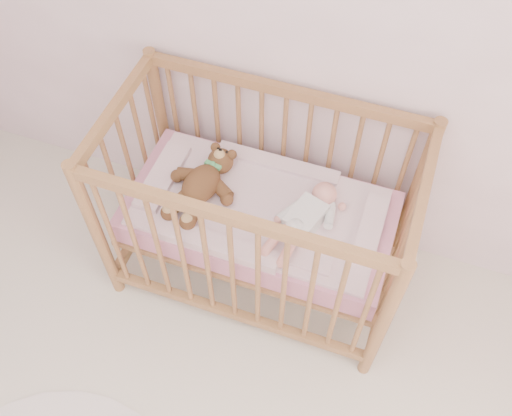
% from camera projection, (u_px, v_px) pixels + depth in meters
% --- Properties ---
extents(wall_back, '(4.00, 0.02, 2.70)m').
position_uv_depth(wall_back, '(326.00, 12.00, 2.13)').
color(wall_back, white).
rests_on(wall_back, floor).
extents(crib, '(1.36, 0.76, 1.00)m').
position_uv_depth(crib, '(260.00, 215.00, 2.63)').
color(crib, '#9F7943').
rests_on(crib, floor).
extents(mattress, '(1.22, 0.62, 0.13)m').
position_uv_depth(mattress, '(260.00, 217.00, 2.64)').
color(mattress, pink).
rests_on(mattress, crib).
extents(blanket, '(1.10, 0.58, 0.06)m').
position_uv_depth(blanket, '(260.00, 207.00, 2.58)').
color(blanket, '#EAA1B1').
rests_on(blanket, mattress).
extents(baby, '(0.38, 0.55, 0.12)m').
position_uv_depth(baby, '(306.00, 214.00, 2.47)').
color(baby, white).
rests_on(baby, blanket).
extents(teddy_bear, '(0.42, 0.53, 0.13)m').
position_uv_depth(teddy_bear, '(201.00, 183.00, 2.55)').
color(teddy_bear, brown).
rests_on(teddy_bear, blanket).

